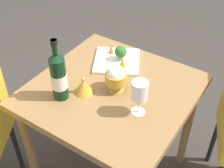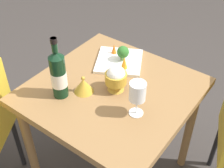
# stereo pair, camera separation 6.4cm
# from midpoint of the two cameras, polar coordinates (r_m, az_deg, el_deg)

# --- Properties ---
(dining_table) EXTENTS (0.79, 0.79, 0.72)m
(dining_table) POSITION_cam_midpoint_polar(r_m,az_deg,el_deg) (1.61, -1.14, -3.51)
(dining_table) COLOR olive
(dining_table) RESTS_ON ground_plane
(wine_bottle) EXTENTS (0.08, 0.08, 0.32)m
(wine_bottle) POSITION_cam_midpoint_polar(r_m,az_deg,el_deg) (1.45, -11.20, 1.45)
(wine_bottle) COLOR black
(wine_bottle) RESTS_ON dining_table
(wine_glass) EXTENTS (0.08, 0.08, 0.18)m
(wine_glass) POSITION_cam_midpoint_polar(r_m,az_deg,el_deg) (1.34, 3.81, -1.40)
(wine_glass) COLOR white
(wine_glass) RESTS_ON dining_table
(rice_bowl) EXTENTS (0.11, 0.11, 0.14)m
(rice_bowl) POSITION_cam_midpoint_polar(r_m,az_deg,el_deg) (1.50, -0.47, 1.16)
(rice_bowl) COLOR gold
(rice_bowl) RESTS_ON dining_table
(rice_bowl_lid) EXTENTS (0.10, 0.10, 0.09)m
(rice_bowl_lid) POSITION_cam_midpoint_polar(r_m,az_deg,el_deg) (1.51, -6.53, -0.46)
(rice_bowl_lid) COLOR gold
(rice_bowl_lid) RESTS_ON dining_table
(serving_plate) EXTENTS (0.34, 0.34, 0.02)m
(serving_plate) POSITION_cam_midpoint_polar(r_m,az_deg,el_deg) (1.73, -0.14, 4.32)
(serving_plate) COLOR white
(serving_plate) RESTS_ON dining_table
(broccoli_floret) EXTENTS (0.07, 0.07, 0.09)m
(broccoli_floret) POSITION_cam_midpoint_polar(r_m,az_deg,el_deg) (1.70, 0.54, 5.98)
(broccoli_floret) COLOR #729E4C
(broccoli_floret) RESTS_ON serving_plate
(carrot_garnish_left) EXTENTS (0.03, 0.03, 0.06)m
(carrot_garnish_left) POSITION_cam_midpoint_polar(r_m,az_deg,el_deg) (1.76, -1.20, 6.60)
(carrot_garnish_left) COLOR orange
(carrot_garnish_left) RESTS_ON serving_plate
(carrot_garnish_right) EXTENTS (0.04, 0.04, 0.07)m
(carrot_garnish_right) POSITION_cam_midpoint_polar(r_m,az_deg,el_deg) (1.64, 0.89, 4.06)
(carrot_garnish_right) COLOR orange
(carrot_garnish_right) RESTS_ON serving_plate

